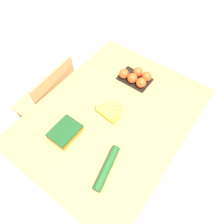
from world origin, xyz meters
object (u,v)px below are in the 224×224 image
carrot_bag (65,132)px  cucumber_near (107,168)px  banana_bunch (108,110)px  chair (51,103)px  tomato_pack (136,77)px

carrot_bag → cucumber_near: (-0.03, -0.32, -0.01)m
carrot_bag → banana_bunch: bearing=-20.9°
banana_bunch → cucumber_near: 0.36m
chair → carrot_bag: chair is taller
tomato_pack → cucumber_near: (-0.61, -0.22, -0.01)m
carrot_bag → cucumber_near: carrot_bag is taller
chair → tomato_pack: size_ratio=4.06×
carrot_bag → chair: bearing=63.0°
banana_bunch → tomato_pack: tomato_pack is taller
tomato_pack → chair: bearing=122.6°
tomato_pack → carrot_bag: bearing=170.6°
chair → carrot_bag: size_ratio=5.07×
tomato_pack → cucumber_near: size_ratio=0.85×
banana_bunch → tomato_pack: size_ratio=0.77×
banana_bunch → carrot_bag: carrot_bag is taller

